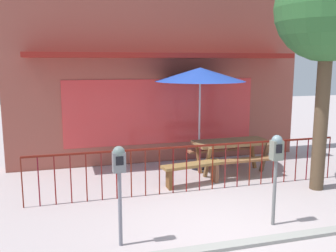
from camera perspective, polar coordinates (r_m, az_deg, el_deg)
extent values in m
plane|color=#B0A2A3|center=(6.22, 9.92, -15.48)|extent=(40.00, 40.00, 0.00)
cube|color=brown|center=(10.28, -1.21, -5.06)|extent=(7.83, 0.54, 0.01)
cube|color=#9D4E41|center=(9.94, -1.26, 10.05)|extent=(7.83, 0.50, 5.36)
cube|color=#D83838|center=(9.77, -0.85, 2.23)|extent=(5.09, 0.02, 1.70)
cube|color=maroon|center=(9.30, -0.22, 10.76)|extent=(6.66, 0.83, 0.12)
cube|color=maroon|center=(7.56, 3.92, -3.12)|extent=(6.58, 0.04, 0.04)
cylinder|color=maroon|center=(7.31, -21.48, -8.13)|extent=(0.02, 0.02, 0.95)
cylinder|color=maroon|center=(7.28, -19.22, -8.05)|extent=(0.02, 0.02, 0.95)
cylinder|color=maroon|center=(7.27, -16.95, -7.96)|extent=(0.02, 0.02, 0.95)
cylinder|color=maroon|center=(7.26, -14.67, -7.86)|extent=(0.02, 0.02, 0.95)
cylinder|color=maroon|center=(7.27, -12.40, -7.75)|extent=(0.02, 0.02, 0.95)
cylinder|color=maroon|center=(7.29, -10.14, -7.62)|extent=(0.02, 0.02, 0.95)
cylinder|color=maroon|center=(7.32, -7.89, -7.48)|extent=(0.02, 0.02, 0.95)
cylinder|color=maroon|center=(7.36, -5.67, -7.33)|extent=(0.02, 0.02, 0.95)
cylinder|color=maroon|center=(7.42, -3.48, -7.18)|extent=(0.02, 0.02, 0.95)
cylinder|color=maroon|center=(7.48, -1.32, -7.02)|extent=(0.02, 0.02, 0.95)
cylinder|color=#690C0C|center=(7.55, 0.79, -6.84)|extent=(0.02, 0.02, 0.95)
cylinder|color=maroon|center=(7.64, 2.86, -6.67)|extent=(0.02, 0.02, 0.95)
cylinder|color=maroon|center=(7.73, 4.88, -6.49)|extent=(0.02, 0.02, 0.95)
cylinder|color=maroon|center=(7.83, 6.86, -6.31)|extent=(0.02, 0.02, 0.95)
cylinder|color=maroon|center=(7.94, 8.77, -6.12)|extent=(0.02, 0.02, 0.95)
cylinder|color=maroon|center=(8.06, 10.63, -5.93)|extent=(0.02, 0.02, 0.95)
cylinder|color=maroon|center=(8.19, 12.43, -5.75)|extent=(0.02, 0.02, 0.95)
cylinder|color=maroon|center=(8.33, 14.18, -5.56)|extent=(0.02, 0.02, 0.95)
cylinder|color=maroon|center=(8.47, 15.86, -5.38)|extent=(0.02, 0.02, 0.95)
cylinder|color=maroon|center=(8.62, 17.49, -5.19)|extent=(0.02, 0.02, 0.95)
cylinder|color=maroon|center=(8.78, 19.06, -5.01)|extent=(0.02, 0.02, 0.95)
cylinder|color=maroon|center=(8.94, 20.57, -4.84)|extent=(0.02, 0.02, 0.95)
cylinder|color=maroon|center=(9.11, 22.02, -4.66)|extent=(0.02, 0.02, 0.95)
cylinder|color=maroon|center=(9.29, 23.42, -4.49)|extent=(0.02, 0.02, 0.95)
cube|color=olive|center=(9.02, 9.73, -2.49)|extent=(1.82, 0.80, 0.07)
cube|color=#8F5E37|center=(8.62, 11.33, -5.17)|extent=(1.81, 0.30, 0.05)
cube|color=#8F593B|center=(9.57, 8.19, -3.58)|extent=(1.81, 0.30, 0.05)
cube|color=brown|center=(8.55, 6.07, -5.63)|extent=(0.08, 0.35, 0.78)
cube|color=brown|center=(9.05, 4.67, -4.74)|extent=(0.08, 0.35, 0.78)
cube|color=brown|center=(9.22, 14.56, -4.76)|extent=(0.08, 0.35, 0.78)
cube|color=brown|center=(9.69, 12.82, -3.99)|extent=(0.08, 0.35, 0.78)
cylinder|color=black|center=(9.38, 4.74, -6.40)|extent=(0.36, 0.36, 0.05)
cylinder|color=#BCB1B8|center=(9.12, 4.84, 0.88)|extent=(0.04, 0.04, 2.46)
cone|color=#254AB7|center=(9.01, 4.95, 7.89)|extent=(2.18, 2.18, 0.33)
cube|color=olive|center=(8.07, 3.82, -5.96)|extent=(1.43, 0.54, 0.06)
cube|color=brown|center=(7.89, 0.19, -8.01)|extent=(0.08, 0.29, 0.45)
cube|color=brown|center=(8.40, 7.18, -6.97)|extent=(0.08, 0.29, 0.45)
cylinder|color=slate|center=(5.50, -7.37, -12.53)|extent=(0.06, 0.06, 1.11)
cube|color=slate|center=(5.28, -7.53, -5.49)|extent=(0.18, 0.14, 0.29)
sphere|color=slate|center=(5.24, -7.57, -3.97)|extent=(0.17, 0.17, 0.17)
cube|color=black|center=(5.20, -7.42, -5.33)|extent=(0.11, 0.01, 0.13)
cylinder|color=slate|center=(6.35, 15.99, -9.81)|extent=(0.06, 0.06, 1.10)
cube|color=slate|center=(6.15, 16.30, -3.58)|extent=(0.18, 0.14, 0.32)
sphere|color=slate|center=(6.12, 16.37, -2.13)|extent=(0.17, 0.17, 0.17)
cube|color=black|center=(6.09, 16.68, -3.38)|extent=(0.11, 0.01, 0.14)
cylinder|color=brown|center=(8.20, 22.45, 1.44)|extent=(0.28, 0.28, 3.10)
sphere|color=#306632|center=(8.19, 23.45, 16.32)|extent=(2.09, 2.09, 2.09)
cube|color=gray|center=(5.82, 12.12, -17.38)|extent=(10.96, 0.20, 0.11)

